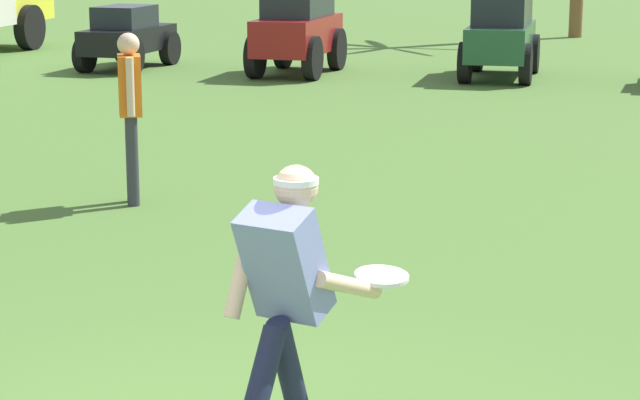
{
  "coord_description": "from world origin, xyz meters",
  "views": [
    {
      "loc": [
        1.69,
        -4.97,
        2.53
      ],
      "look_at": [
        0.08,
        2.12,
        0.9
      ],
      "focal_mm": 70.0,
      "sensor_mm": 36.0,
      "label": 1
    }
  ],
  "objects_px": {
    "parked_car_slot_b": "(297,30)",
    "teammate_near_sideline": "(130,102)",
    "parked_car_slot_a": "(127,36)",
    "frisbee_in_flight": "(382,276)",
    "parked_car_slot_c": "(501,34)",
    "frisbee_thrower": "(284,299)"
  },
  "relations": [
    {
      "from": "frisbee_in_flight",
      "to": "parked_car_slot_a",
      "type": "bearing_deg",
      "value": 115.89
    },
    {
      "from": "parked_car_slot_a",
      "to": "parked_car_slot_c",
      "type": "relative_size",
      "value": 0.94
    },
    {
      "from": "frisbee_in_flight",
      "to": "teammate_near_sideline",
      "type": "distance_m",
      "value": 5.53
    },
    {
      "from": "frisbee_in_flight",
      "to": "parked_car_slot_c",
      "type": "relative_size",
      "value": 0.16
    },
    {
      "from": "parked_car_slot_b",
      "to": "teammate_near_sideline",
      "type": "bearing_deg",
      "value": -84.75
    },
    {
      "from": "teammate_near_sideline",
      "to": "frisbee_thrower",
      "type": "bearing_deg",
      "value": -61.6
    },
    {
      "from": "teammate_near_sideline",
      "to": "parked_car_slot_a",
      "type": "xyz_separation_m",
      "value": [
        -4.02,
        10.12,
        -0.38
      ]
    },
    {
      "from": "parked_car_slot_a",
      "to": "parked_car_slot_b",
      "type": "xyz_separation_m",
      "value": [
        3.09,
        -0.09,
        0.18
      ]
    },
    {
      "from": "frisbee_thrower",
      "to": "teammate_near_sideline",
      "type": "height_order",
      "value": "teammate_near_sideline"
    },
    {
      "from": "frisbee_thrower",
      "to": "parked_car_slot_b",
      "type": "bearing_deg",
      "value": 103.64
    },
    {
      "from": "parked_car_slot_c",
      "to": "frisbee_in_flight",
      "type": "bearing_deg",
      "value": -87.54
    },
    {
      "from": "frisbee_in_flight",
      "to": "parked_car_slot_a",
      "type": "xyz_separation_m",
      "value": [
        -7.13,
        14.69,
        -0.23
      ]
    },
    {
      "from": "parked_car_slot_b",
      "to": "frisbee_thrower",
      "type": "bearing_deg",
      "value": -76.36
    },
    {
      "from": "teammate_near_sideline",
      "to": "parked_car_slot_b",
      "type": "relative_size",
      "value": 0.65
    },
    {
      "from": "frisbee_in_flight",
      "to": "parked_car_slot_b",
      "type": "bearing_deg",
      "value": 105.46
    },
    {
      "from": "teammate_near_sideline",
      "to": "parked_car_slot_a",
      "type": "distance_m",
      "value": 10.9
    },
    {
      "from": "teammate_near_sideline",
      "to": "parked_car_slot_c",
      "type": "relative_size",
      "value": 0.65
    },
    {
      "from": "frisbee_in_flight",
      "to": "frisbee_thrower",
      "type": "bearing_deg",
      "value": -126.94
    },
    {
      "from": "parked_car_slot_b",
      "to": "parked_car_slot_a",
      "type": "bearing_deg",
      "value": 178.34
    },
    {
      "from": "frisbee_in_flight",
      "to": "parked_car_slot_a",
      "type": "distance_m",
      "value": 16.33
    },
    {
      "from": "parked_car_slot_a",
      "to": "parked_car_slot_c",
      "type": "bearing_deg",
      "value": 1.3
    },
    {
      "from": "teammate_near_sideline",
      "to": "parked_car_slot_c",
      "type": "distance_m",
      "value": 10.57
    }
  ]
}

